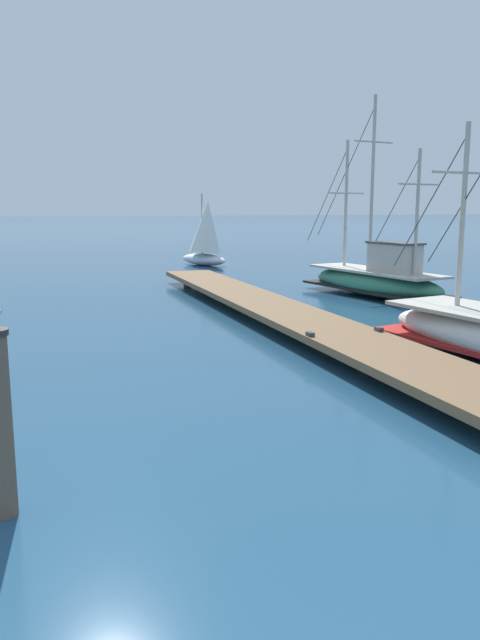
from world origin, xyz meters
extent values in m
cube|color=brown|center=(5.25, 14.79, 0.37)|extent=(2.05, 19.42, 0.16)
cylinder|color=brown|center=(5.31, 9.94, 0.15)|extent=(0.36, 0.36, 0.29)
cylinder|color=brown|center=(5.25, 14.79, 0.15)|extent=(0.36, 0.36, 0.29)
cylinder|color=brown|center=(5.19, 19.64, 0.15)|extent=(0.36, 0.36, 0.29)
cylinder|color=brown|center=(5.13, 24.49, 0.15)|extent=(0.36, 0.36, 0.29)
cube|color=#333338|center=(4.50, 10.90, 0.49)|extent=(0.12, 0.20, 0.08)
cube|color=#333338|center=(6.10, 10.92, 0.49)|extent=(0.12, 0.20, 0.08)
cylinder|color=#333338|center=(7.93, 10.39, 3.60)|extent=(0.48, 2.47, 3.57)
cylinder|color=#B2ADA3|center=(7.87, 10.71, 2.86)|extent=(0.11, 0.11, 3.82)
cylinder|color=#B2ADA3|center=(7.87, 10.71, 3.75)|extent=(1.83, 0.39, 0.06)
cylinder|color=#333338|center=(7.69, 11.73, 3.05)|extent=(0.38, 1.97, 2.83)
ellipsoid|color=#337556|center=(10.30, 18.39, 0.45)|extent=(2.94, 6.39, 0.91)
cube|color=#B2AD9E|center=(10.30, 18.39, 0.87)|extent=(2.61, 5.74, 0.08)
cube|color=black|center=(10.30, 18.39, 0.25)|extent=(2.93, 6.27, 0.08)
cube|color=#B7B2A8|center=(10.48, 17.49, 1.38)|extent=(1.18, 1.88, 0.93)
cube|color=#3D3D42|center=(10.48, 17.49, 1.87)|extent=(1.28, 2.03, 0.06)
cylinder|color=#B2ADA3|center=(10.24, 18.70, 3.81)|extent=(0.11, 0.11, 5.80)
cylinder|color=#B2ADA3|center=(10.24, 18.70, 5.19)|extent=(1.60, 0.37, 0.06)
cylinder|color=#333338|center=(9.94, 20.23, 4.10)|extent=(0.60, 2.96, 4.29)
cylinder|color=#B2ADA3|center=(9.98, 20.06, 3.14)|extent=(0.11, 0.11, 4.47)
cylinder|color=#B2ADA3|center=(9.98, 20.06, 3.53)|extent=(1.60, 0.37, 0.06)
cylinder|color=#333338|center=(9.75, 21.24, 3.36)|extent=(0.47, 2.29, 3.31)
cylinder|color=#B2ADA3|center=(10.65, 16.58, 2.86)|extent=(0.11, 0.11, 3.90)
cylinder|color=#B2ADA3|center=(10.65, 16.58, 3.74)|extent=(1.60, 0.37, 0.06)
cylinder|color=#333338|center=(10.45, 17.61, 3.05)|extent=(0.41, 2.00, 2.89)
ellipsoid|color=#383838|center=(-1.08, 5.87, 2.05)|extent=(0.04, 0.07, 0.04)
ellipsoid|color=silver|center=(7.58, 31.30, 0.30)|extent=(2.36, 3.42, 0.60)
cylinder|color=#B2ADA3|center=(7.54, 31.39, 2.15)|extent=(0.08, 0.08, 3.10)
cone|color=silver|center=(7.68, 31.07, 1.99)|extent=(2.40, 2.27, 2.79)
camera|label=1|loc=(-0.70, -0.52, 3.06)|focal=35.02mm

